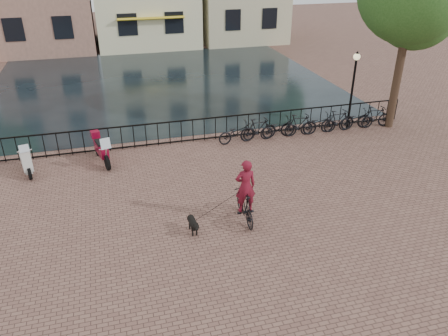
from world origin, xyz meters
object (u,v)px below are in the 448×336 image
object	(u,v)px
cyclist	(245,194)
dog	(193,225)
scooter	(24,155)
lamp_post	(354,78)
motorcycle	(101,147)

from	to	relation	value
cyclist	dog	size ratio (longest dim) A/B	2.97
scooter	cyclist	bearing A→B (deg)	-51.26
lamp_post	cyclist	size ratio (longest dim) A/B	1.43
dog	motorcycle	distance (m)	6.03
cyclist	motorcycle	distance (m)	6.71
dog	motorcycle	bearing A→B (deg)	111.03
dog	scooter	xyz separation A→B (m)	(-5.18, 5.37, 0.44)
lamp_post	motorcycle	world-z (taller)	lamp_post
dog	cyclist	bearing A→B (deg)	4.22
dog	lamp_post	bearing A→B (deg)	32.52
cyclist	dog	world-z (taller)	cyclist
cyclist	scooter	world-z (taller)	cyclist
lamp_post	cyclist	world-z (taller)	lamp_post
lamp_post	dog	distance (m)	10.75
cyclist	dog	bearing A→B (deg)	8.60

